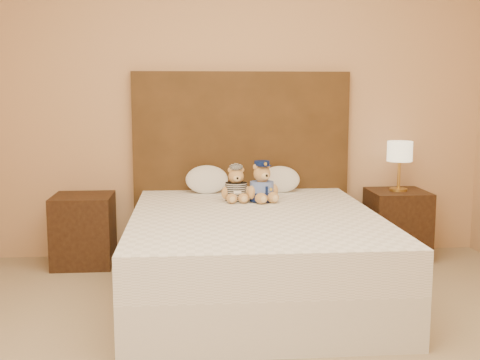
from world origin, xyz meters
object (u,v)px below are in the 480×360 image
Objects in this scene: bed at (255,254)px; teddy_prisoner at (236,184)px; pillow_left at (207,178)px; nightstand_left at (84,230)px; nightstand_right at (397,224)px; lamp at (400,154)px; teddy_police at (262,182)px; pillow_right at (280,178)px.

teddy_prisoner reaches higher than bed.
pillow_left reaches higher than bed.
nightstand_left is 1.00× the size of nightstand_right.
lamp reaches higher than teddy_prisoner.
nightstand_right is 0.57m from lamp.
lamp is 1.40m from teddy_prisoner.
nightstand_left is 1.04m from pillow_left.
nightstand_right is at bearing 0.00° from nightstand_left.
lamp reaches higher than pillow_left.
teddy_police reaches higher than nightstand_right.
pillow_left is (-0.39, 0.41, -0.03)m from teddy_police.
pillow_right reaches higher than bed.
pillow_right is (0.20, 0.41, -0.04)m from teddy_police.
nightstand_right is (1.25, 0.80, -0.00)m from bed.
teddy_prisoner is (-0.19, 0.02, -0.02)m from teddy_police.
nightstand_left is 2.14× the size of teddy_prisoner.
bed is at bearing -32.62° from nightstand_left.
pillow_left is 1.06× the size of pillow_right.
bed and nightstand_left have the same top height.
lamp reaches higher than pillow_right.
teddy_police is (-1.15, -0.38, 0.42)m from nightstand_right.
bed is at bearing -147.38° from lamp.
nightstand_right is 1.59m from pillow_left.
bed is 5.00× the size of lamp.
lamp is 1.56× the size of teddy_prisoner.
bed is 3.64× the size of nightstand_right.
pillow_right is at bearing 178.21° from nightstand_right.
nightstand_left is (-1.25, 0.80, -0.00)m from bed.
teddy_police is at bearing -161.75° from lamp.
pillow_left is at bearing 178.88° from nightstand_right.
bed is at bearing -70.80° from pillow_left.
pillow_left is at bearing 180.00° from pillow_right.
pillow_left is (-1.54, 0.03, 0.39)m from nightstand_right.
pillow_right is at bearing 0.00° from pillow_left.
bed is 1.48m from nightstand_right.
bed and nightstand_right have the same top height.
lamp is 1.55m from pillow_left.
nightstand_left is 1.74× the size of pillow_right.
teddy_police reaches higher than pillow_left.
pillow_left reaches higher than nightstand_left.
teddy_prisoner is (-1.34, -0.36, -0.17)m from lamp.
nightstand_right is at bearing 0.00° from lamp.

